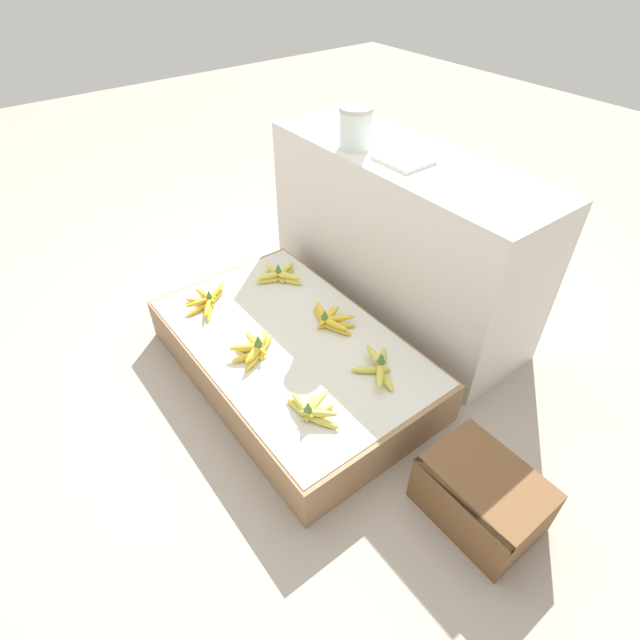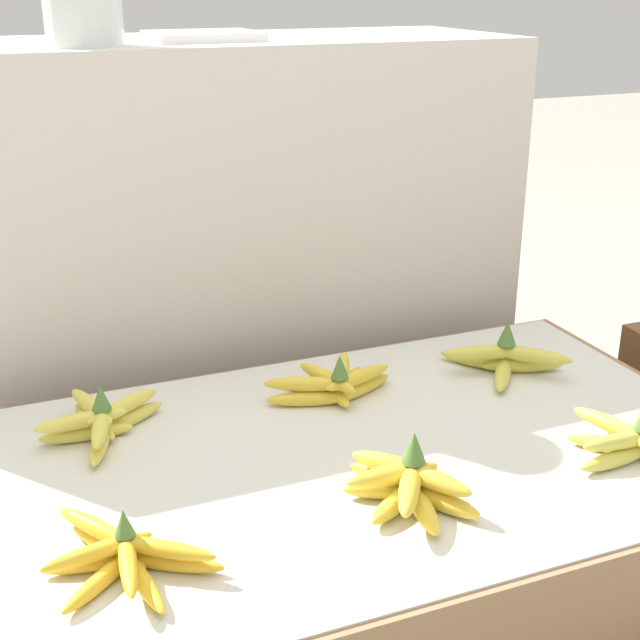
% 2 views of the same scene
% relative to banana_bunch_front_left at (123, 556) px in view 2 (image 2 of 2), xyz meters
% --- Properties ---
extents(ground_plane, '(10.00, 10.00, 0.00)m').
position_rel_banana_bunch_front_left_xyz_m(ground_plane, '(0.44, 0.18, -0.24)').
color(ground_plane, '#A89E8E').
extents(display_platform, '(1.28, 0.79, 0.21)m').
position_rel_banana_bunch_front_left_xyz_m(display_platform, '(0.44, 0.18, -0.13)').
color(display_platform, '#997551').
rests_on(display_platform, ground_plane).
extents(back_vendor_table, '(1.44, 0.49, 0.83)m').
position_rel_banana_bunch_front_left_xyz_m(back_vendor_table, '(0.34, 0.90, 0.18)').
color(back_vendor_table, beige).
rests_on(back_vendor_table, ground_plane).
extents(banana_bunch_front_left, '(0.24, 0.25, 0.09)m').
position_rel_banana_bunch_front_left_xyz_m(banana_bunch_front_left, '(0.00, 0.00, 0.00)').
color(banana_bunch_front_left, gold).
rests_on(banana_bunch_front_left, display_platform).
extents(banana_bunch_front_midleft, '(0.18, 0.23, 0.11)m').
position_rel_banana_bunch_front_left_xyz_m(banana_bunch_front_midleft, '(0.42, 0.00, 0.01)').
color(banana_bunch_front_midleft, gold).
rests_on(banana_bunch_front_midleft, display_platform).
extents(banana_bunch_front_midright, '(0.24, 0.16, 0.10)m').
position_rel_banana_bunch_front_left_xyz_m(banana_bunch_front_midright, '(0.83, 0.00, 0.00)').
color(banana_bunch_front_midright, gold).
rests_on(banana_bunch_front_midright, display_platform).
extents(banana_bunch_middle_left, '(0.24, 0.24, 0.10)m').
position_rel_banana_bunch_front_left_xyz_m(banana_bunch_middle_left, '(0.04, 0.39, 0.01)').
color(banana_bunch_middle_left, '#DBCC4C').
rests_on(banana_bunch_middle_left, display_platform).
extents(banana_bunch_middle_midleft, '(0.26, 0.18, 0.10)m').
position_rel_banana_bunch_front_left_xyz_m(banana_bunch_middle_midleft, '(0.46, 0.38, 0.00)').
color(banana_bunch_middle_midleft, gold).
rests_on(banana_bunch_middle_midleft, display_platform).
extents(banana_bunch_middle_midright, '(0.24, 0.22, 0.11)m').
position_rel_banana_bunch_front_left_xyz_m(banana_bunch_middle_midright, '(0.82, 0.35, 0.01)').
color(banana_bunch_middle_midright, gold).
rests_on(banana_bunch_middle_midright, display_platform).
extents(foam_tray_white, '(0.22, 0.19, 0.02)m').
position_rel_banana_bunch_front_left_xyz_m(foam_tray_white, '(0.37, 0.84, 0.60)').
color(foam_tray_white, white).
rests_on(foam_tray_white, back_vendor_table).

